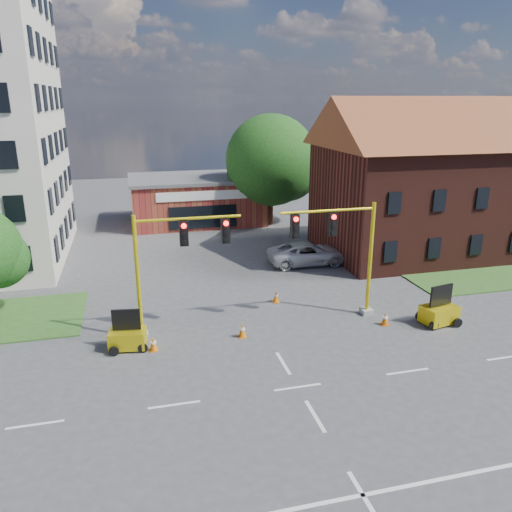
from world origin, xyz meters
name	(u,v)px	position (x,y,z in m)	size (l,w,h in m)	color
ground	(298,387)	(0.00, 0.00, 0.00)	(120.00, 120.00, 0.00)	#3F3F41
lane_markings	(325,433)	(0.00, -3.00, 0.01)	(60.00, 36.00, 0.01)	silver
brick_shop	(197,199)	(0.00, 29.98, 2.16)	(12.40, 8.40, 4.30)	maroon
townhouse_row	(458,173)	(18.00, 16.00, 5.93)	(21.00, 11.00, 11.50)	#451B14
tree_large	(275,163)	(6.92, 27.08, 5.70)	(8.66, 8.25, 10.07)	#3E2616
signal_mast_west	(172,260)	(-4.36, 6.00, 3.92)	(5.30, 0.60, 6.20)	gray
signal_mast_east	(342,247)	(4.36, 6.00, 3.92)	(5.30, 0.60, 6.20)	gray
trailer_west	(128,337)	(-6.67, 5.14, 0.59)	(1.81, 1.35, 1.90)	yellow
trailer_east	(439,312)	(9.09, 3.95, 0.64)	(1.99, 1.52, 2.04)	yellow
cone_a	(153,344)	(-5.53, 4.60, 0.34)	(0.40, 0.40, 0.70)	#D7640B
cone_b	(242,331)	(-1.20, 4.96, 0.34)	(0.40, 0.40, 0.70)	#D7640B
cone_c	(385,319)	(6.30, 4.48, 0.34)	(0.40, 0.40, 0.70)	#D7640B
cone_d	(276,297)	(1.67, 8.80, 0.34)	(0.40, 0.40, 0.70)	#D7640B
pickup_white	(308,253)	(5.83, 14.99, 0.79)	(2.61, 5.65, 1.57)	silver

